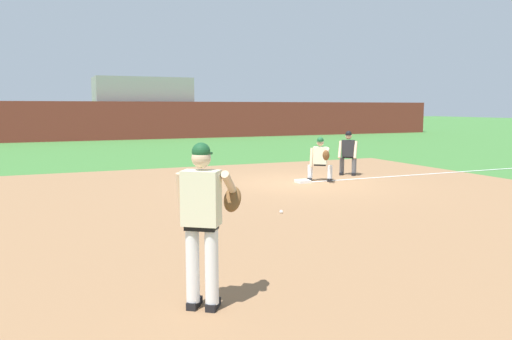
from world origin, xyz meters
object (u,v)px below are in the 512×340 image
at_px(first_base_bag, 303,181).
at_px(first_baseman, 320,157).
at_px(baseball, 281,212).
at_px(pitcher, 204,216).
at_px(umpire, 348,151).

distance_m(first_base_bag, first_baseman, 0.93).
xyz_separation_m(baseball, pitcher, (-2.99, -4.13, 1.02)).
bearing_deg(first_baseman, pitcher, -128.13).
bearing_deg(first_baseman, umpire, 28.02).
xyz_separation_m(first_base_bag, umpire, (2.16, 0.87, 0.75)).
height_order(first_base_bag, pitcher, pitcher).
distance_m(first_baseman, umpire, 1.74).
height_order(baseball, pitcher, pitcher).
xyz_separation_m(baseball, first_baseman, (3.11, 3.65, 0.69)).
height_order(baseball, umpire, umpire).
distance_m(pitcher, first_baseman, 9.89).
distance_m(baseball, pitcher, 5.20).
relative_size(first_base_bag, first_baseman, 0.28).
bearing_deg(baseball, pitcher, -125.91).
relative_size(baseball, pitcher, 0.04).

